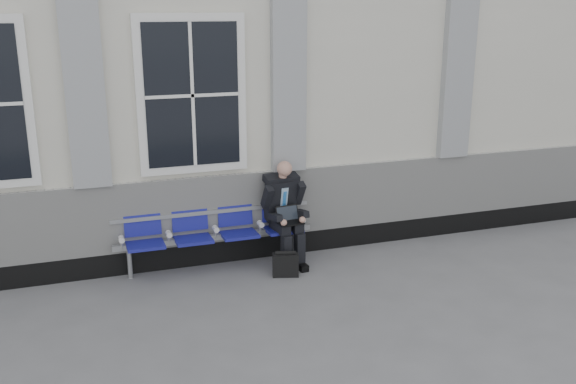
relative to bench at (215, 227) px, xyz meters
name	(u,v)px	position (x,y,z in m)	size (l,w,h in m)	color
ground	(193,317)	(-0.55, -1.32, -0.55)	(70.00, 70.00, 0.00)	slate
station_building	(143,80)	(-0.57, 2.15, 1.67)	(14.40, 4.40, 4.49)	beige
bench	(215,227)	(0.00, 0.00, 0.00)	(2.60, 0.47, 0.91)	#9EA0A3
businessman	(284,208)	(0.91, -0.13, 0.20)	(0.57, 0.77, 1.39)	black
briefcase	(286,264)	(0.78, -0.58, -0.40)	(0.35, 0.22, 0.34)	black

